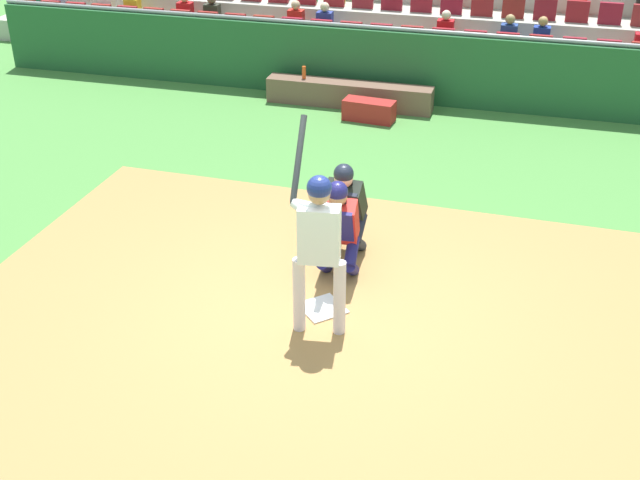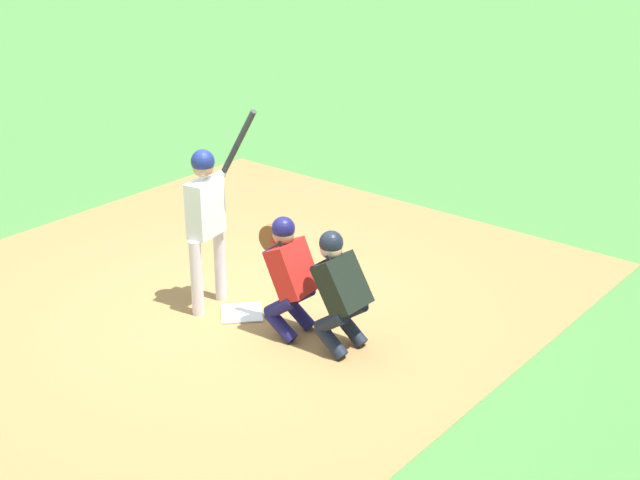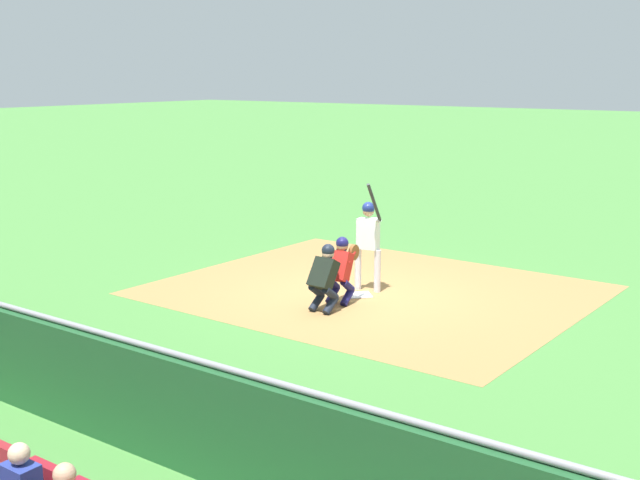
% 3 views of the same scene
% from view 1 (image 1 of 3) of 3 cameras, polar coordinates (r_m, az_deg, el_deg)
% --- Properties ---
extents(ground_plane, '(160.00, 160.00, 0.00)m').
position_cam_1_polar(ground_plane, '(9.19, 0.16, -4.77)').
color(ground_plane, '#48853C').
extents(infield_dirt_patch, '(8.14, 6.87, 0.01)m').
position_cam_1_polar(infield_dirt_patch, '(8.79, -0.72, -6.49)').
color(infield_dirt_patch, '#A37945').
rests_on(infield_dirt_patch, ground_plane).
extents(home_plate_marker, '(0.62, 0.62, 0.02)m').
position_cam_1_polar(home_plate_marker, '(9.18, 0.16, -4.69)').
color(home_plate_marker, white).
rests_on(home_plate_marker, infield_dirt_patch).
extents(batter_at_plate, '(0.60, 0.63, 2.23)m').
position_cam_1_polar(batter_at_plate, '(8.27, -0.12, 0.17)').
color(batter_at_plate, silver).
rests_on(batter_at_plate, ground_plane).
extents(catcher_crouching, '(0.49, 0.73, 1.29)m').
position_cam_1_polar(catcher_crouching, '(9.37, 1.19, 1.07)').
color(catcher_crouching, '#191853').
rests_on(catcher_crouching, ground_plane).
extents(home_plate_umpire, '(0.47, 0.51, 1.26)m').
position_cam_1_polar(home_plate_umpire, '(9.92, 1.76, 2.50)').
color(home_plate_umpire, '#1A202E').
rests_on(home_plate_umpire, ground_plane).
extents(dugout_wall, '(16.83, 0.24, 1.34)m').
position_cam_1_polar(dugout_wall, '(15.18, 7.39, 11.60)').
color(dugout_wall, '#20552C').
rests_on(dugout_wall, ground_plane).
extents(dugout_bench, '(2.98, 0.40, 0.44)m').
position_cam_1_polar(dugout_bench, '(15.03, 2.01, 9.95)').
color(dugout_bench, brown).
rests_on(dugout_bench, ground_plane).
extents(water_bottle_on_bench, '(0.07, 0.07, 0.22)m').
position_cam_1_polar(water_bottle_on_bench, '(15.13, -1.11, 11.42)').
color(water_bottle_on_bench, '#D84D1D').
rests_on(water_bottle_on_bench, dugout_bench).
extents(equipment_duffel_bag, '(0.90, 0.44, 0.35)m').
position_cam_1_polar(equipment_duffel_bag, '(14.39, 3.38, 8.87)').
color(equipment_duffel_bag, maroon).
rests_on(equipment_duffel_bag, ground_plane).
extents(bleacher_stand, '(19.99, 3.98, 2.58)m').
position_cam_1_polar(bleacher_stand, '(18.97, 9.34, 15.25)').
color(bleacher_stand, '#A8A799').
rests_on(bleacher_stand, ground_plane).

